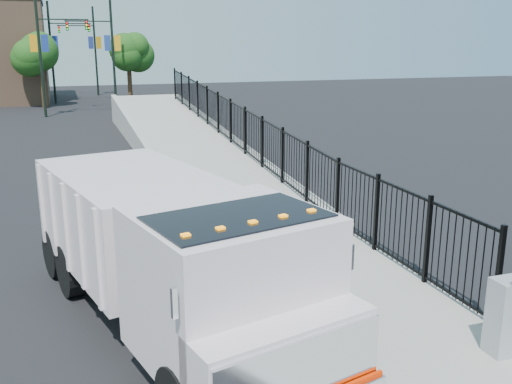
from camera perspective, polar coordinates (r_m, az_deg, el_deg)
name	(u,v)px	position (r m, az deg, el deg)	size (l,w,h in m)	color
ground	(262,313)	(10.88, 0.57, -12.01)	(120.00, 120.00, 0.00)	black
sidewalk	(412,345)	(10.07, 15.33, -14.55)	(3.55, 12.00, 0.12)	#9E998E
curb	(305,365)	(9.22, 4.92, -16.84)	(0.30, 12.00, 0.16)	#ADAAA3
ramp	(188,153)	(26.18, -6.77, 3.91)	(3.95, 24.00, 1.70)	#9E998E
iron_fence	(245,146)	(22.57, -1.10, 4.59)	(0.10, 28.00, 1.80)	black
truck	(170,248)	(9.80, -8.60, -5.53)	(4.33, 8.30, 2.72)	black
worker	(329,281)	(10.01, 7.33, -8.83)	(0.58, 0.38, 1.59)	maroon
utility_cabinet	(507,317)	(9.93, 23.81, -11.32)	(0.55, 0.40, 1.25)	gray
debris	(313,317)	(10.42, 5.72, -12.35)	(0.34, 0.34, 0.08)	silver
light_pole_0	(45,50)	(40.75, -20.37, 13.16)	(3.77, 0.22, 8.00)	black
light_pole_1	(109,49)	(43.84, -14.53, 13.66)	(3.78, 0.22, 8.00)	black
light_pole_2	(55,48)	(49.83, -19.44, 13.38)	(3.78, 0.22, 8.00)	black
light_pole_3	(92,48)	(56.29, -16.11, 13.71)	(3.78, 0.22, 8.00)	black
tree_0	(40,55)	(46.35, -20.78, 12.72)	(2.96, 2.96, 5.48)	#382314
tree_1	(128,54)	(47.56, -12.66, 13.30)	(2.48, 2.48, 5.24)	#382314
tree_2	(32,52)	(57.52, -21.54, 12.85)	(2.40, 2.40, 5.20)	#382314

